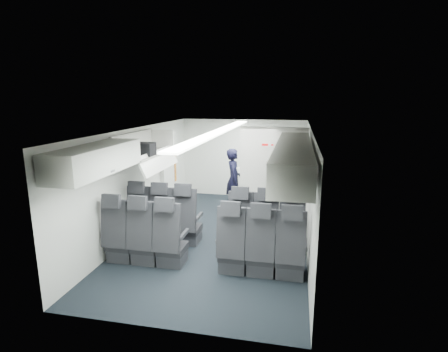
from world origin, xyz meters
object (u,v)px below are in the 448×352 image
at_px(flight_attendant, 234,179).
at_px(boarding_door, 169,171).
at_px(seat_row_mid, 201,246).
at_px(carry_on_bag, 143,150).
at_px(galley_unit, 277,166).
at_px(seat_row_front, 214,226).

bearing_deg(flight_attendant, boarding_door, 86.86).
bearing_deg(seat_row_mid, carry_on_bag, 145.34).
distance_m(galley_unit, flight_attendant, 1.39).
xyz_separation_m(seat_row_mid, galley_unit, (0.95, 4.15, 0.55)).
distance_m(galley_unit, carry_on_bag, 4.05).
bearing_deg(galley_unit, seat_row_mid, -102.88).
bearing_deg(seat_row_mid, flight_attendant, 90.76).
relative_size(seat_row_front, seat_row_mid, 1.00).
bearing_deg(galley_unit, carry_on_bag, -125.76).
bearing_deg(seat_row_mid, boarding_door, 118.77).
height_order(boarding_door, carry_on_bag, carry_on_bag).
xyz_separation_m(seat_row_front, galley_unit, (0.95, 3.25, 0.55)).
xyz_separation_m(galley_unit, flight_attendant, (-0.99, -0.96, -0.19)).
xyz_separation_m(seat_row_mid, carry_on_bag, (-1.36, 0.94, 1.39)).
bearing_deg(seat_row_front, boarding_door, 128.16).
bearing_deg(seat_row_front, carry_on_bag, 178.23).
xyz_separation_m(seat_row_front, boarding_door, (-1.64, 2.09, 0.55)).
height_order(galley_unit, boarding_door, galley_unit).
bearing_deg(seat_row_front, flight_attendant, 91.05).
bearing_deg(seat_row_front, seat_row_mid, -90.00).
bearing_deg(flight_attendant, seat_row_mid, 170.16).
relative_size(seat_row_front, carry_on_bag, 7.80).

